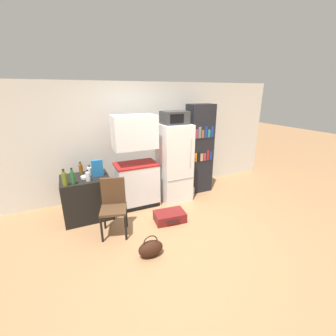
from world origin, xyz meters
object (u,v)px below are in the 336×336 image
Objects in this scene: refrigerator at (174,163)px; microwave at (174,118)px; bottle_amber_beer at (81,168)px; chair at (113,202)px; kitchen_hutch at (136,166)px; bookshelf at (199,149)px; cereal_box at (97,168)px; handbag at (151,248)px; bottle_green_tall at (73,178)px; suitcase_large_flat at (170,216)px; bottle_clear_short at (88,176)px; water_bottle_front at (192,191)px; side_table at (87,197)px; bottle_milk_white at (89,171)px; bowl at (85,177)px; bottle_olive_oil at (64,179)px.

microwave reaches higher than refrigerator.
bottle_amber_beer reaches higher than chair.
kitchen_hutch is 1.52m from bookshelf.
bookshelf reaches higher than kitchen_hutch.
cereal_box reaches higher than handbag.
bookshelf reaches higher than bottle_green_tall.
kitchen_hutch reaches higher than refrigerator.
kitchen_hutch is at bearing 117.22° from suitcase_large_flat.
bottle_green_tall is at bearing 124.91° from handbag.
cereal_box is at bearing -178.03° from microwave.
bookshelf is 5.49× the size of handbag.
bottle_green_tall is (-1.98, -0.28, 0.09)m from refrigerator.
refrigerator is 2.01m from handbag.
bottle_clear_short is (-2.44, -0.37, -0.13)m from bookshelf.
kitchen_hutch reaches higher than chair.
bookshelf is 2.26m from cereal_box.
handbag is at bearing -125.26° from suitcase_large_flat.
water_bottle_front is (1.95, -0.07, -0.81)m from cereal_box.
side_table reaches higher than suitcase_large_flat.
bottle_clear_short is (0.24, 0.06, -0.04)m from bottle_green_tall.
microwave is 1.72× the size of bottle_green_tall.
refrigerator is 1.75m from bottle_clear_short.
kitchen_hutch is 1.21m from microwave.
bowl is at bearing -126.55° from bottle_milk_white.
bottle_green_tall reaches higher than bottle_clear_short.
bottle_olive_oil is 1.01× the size of bottle_green_tall.
bottle_clear_short is 0.69× the size of water_bottle_front.
refrigerator reaches higher than bottle_clear_short.
bottle_olive_oil is 0.86m from chair.
bottle_milk_white is (0.42, 0.35, -0.04)m from bottle_olive_oil.
microwave is 2.00m from chair.
side_table is 0.59m from cereal_box.
bowl is at bearing 178.73° from water_bottle_front.
bookshelf is at bearing 9.06° from bottle_green_tall.
cereal_box is (0.19, 0.17, 0.07)m from bottle_clear_short.
microwave reaches higher than bowl.
bottle_green_tall is 0.99× the size of water_bottle_front.
handbag is (0.44, -1.48, -0.80)m from cereal_box.
microwave reaches higher than kitchen_hutch.
microwave is at bearing 7.38° from bottle_clear_short.
chair is at bearing -79.59° from cereal_box.
suitcase_large_flat is at bearing -120.42° from refrigerator.
bookshelf is (0.70, 0.14, 0.18)m from refrigerator.
bottle_milk_white is 0.21× the size of chair.
refrigerator is 0.82× the size of bookshelf.
handbag is at bearing -70.02° from bottle_milk_white.
chair is 1.06m from suitcase_large_flat.
bottle_milk_white is 0.18m from cereal_box.
bottle_green_tall is 0.78m from chair.
bottle_olive_oil is (-1.29, -0.35, 0.06)m from kitchen_hutch.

